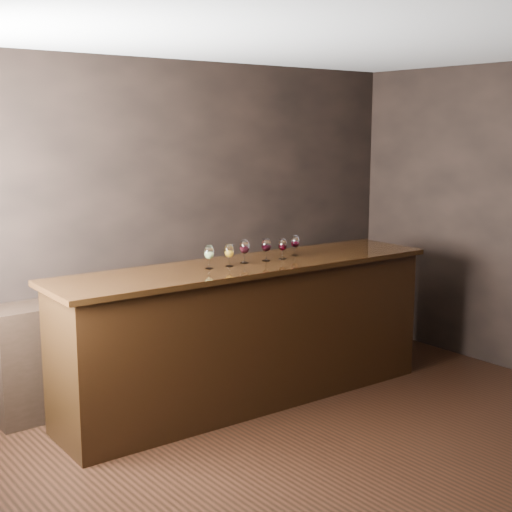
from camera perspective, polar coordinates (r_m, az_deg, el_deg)
ground at (r=5.06m, az=7.67°, el=-15.86°), size 5.00×5.00×0.00m
room_shell at (r=4.49m, az=5.09°, el=4.95°), size 5.02×4.52×2.81m
bar_counter at (r=5.83m, az=-0.61°, el=-6.36°), size 3.19×0.79×1.11m
bar_top at (r=5.69m, az=-0.62°, el=-0.79°), size 3.30×0.87×0.04m
back_bar_shelf at (r=6.15m, az=-9.20°, el=-6.65°), size 2.48×0.40×0.89m
glass_white at (r=5.46m, az=-3.77°, el=0.23°), size 0.08×0.08×0.18m
glass_amber at (r=5.54m, az=-2.16°, el=0.34°), size 0.07×0.07×0.17m
glass_red_a at (r=5.68m, az=-0.94°, el=0.68°), size 0.08×0.08×0.18m
glass_red_b at (r=5.77m, az=0.82°, el=0.84°), size 0.08×0.08×0.18m
glass_red_c at (r=5.86m, az=2.13°, el=0.86°), size 0.07×0.07×0.17m
glass_red_d at (r=6.02m, az=3.15°, el=1.11°), size 0.07×0.07×0.17m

